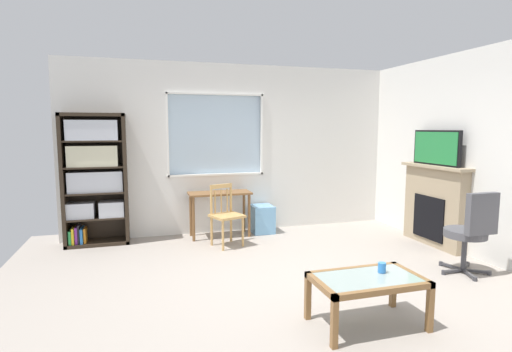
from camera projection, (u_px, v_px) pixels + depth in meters
name	position (u px, v px, depth m)	size (l,w,h in m)	color
ground	(284.00, 282.00, 4.52)	(6.43, 5.84, 0.02)	#9E9389
wall_back_with_window	(236.00, 151.00, 6.66)	(5.43, 0.15, 2.76)	silver
wall_right	(487.00, 155.00, 5.14)	(0.12, 5.04, 2.76)	silver
bookshelf	(94.00, 173.00, 5.84)	(0.90, 0.38, 1.94)	#2D2319
desk_under_window	(220.00, 200.00, 6.32)	(0.98, 0.42, 0.72)	brown
wooden_chair	(226.00, 214.00, 5.84)	(0.53, 0.52, 0.90)	tan
plastic_drawer_unit	(262.00, 219.00, 6.62)	(0.35, 0.40, 0.45)	#72ADDB
fireplace	(434.00, 205.00, 5.86)	(0.26, 1.22, 1.19)	tan
tv	(436.00, 148.00, 5.76)	(0.06, 0.90, 0.51)	black
office_chair	(471.00, 229.00, 4.65)	(0.56, 0.58, 1.00)	#4C4C51
coffee_table	(367.00, 284.00, 3.46)	(0.95, 0.56, 0.44)	#8C9E99
sippy_cup	(382.00, 268.00, 3.56)	(0.07, 0.07, 0.09)	#337FD6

